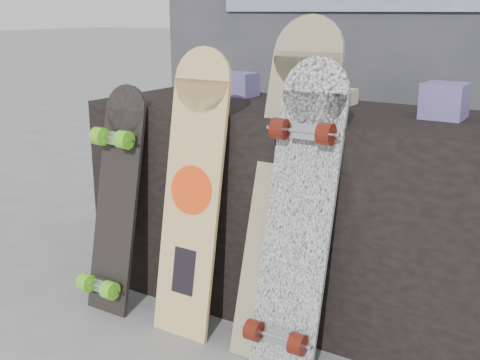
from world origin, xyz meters
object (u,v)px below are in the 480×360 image
Objects in this scene: longboard_celtic at (289,179)px; longboard_cascadia at (298,213)px; skateboard_dark at (115,198)px; vendor_table at (294,207)px; longboard_geisha at (193,186)px.

longboard_celtic reaches higher than longboard_cascadia.
longboard_celtic is 1.30× the size of skateboard_dark.
vendor_table is 1.57× the size of longboard_cascadia.
vendor_table is 0.45m from longboard_cascadia.
vendor_table is 1.54× the size of longboard_geisha.
skateboard_dark is at bearing -171.28° from longboard_celtic.
longboard_geisha is (-0.22, -0.38, 0.15)m from vendor_table.
longboard_celtic is 1.13× the size of longboard_cascadia.
vendor_table is 0.39m from longboard_celtic.
vendor_table is at bearing 60.41° from longboard_geisha.
longboard_cascadia reaches higher than vendor_table.
skateboard_dark is at bearing -174.85° from longboard_geisha.
vendor_table is 0.71m from skateboard_dark.
longboard_geisha is at bearing 5.15° from skateboard_dark.
longboard_geisha is at bearing -179.74° from longboard_cascadia.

